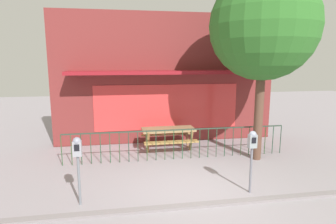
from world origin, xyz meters
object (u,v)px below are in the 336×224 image
object	(u,v)px
parking_meter_near	(252,145)
parking_meter_far	(77,153)
picnic_table_left	(168,133)
street_tree	(264,27)

from	to	relation	value
parking_meter_near	parking_meter_far	world-z (taller)	parking_meter_far
picnic_table_left	street_tree	world-z (taller)	street_tree
picnic_table_left	parking_meter_near	xyz separation A→B (m)	(1.35, -3.54, 0.54)
parking_meter_far	street_tree	xyz separation A→B (m)	(5.14, 2.09, 2.90)
parking_meter_near	street_tree	world-z (taller)	street_tree
parking_meter_near	parking_meter_far	xyz separation A→B (m)	(-3.89, 0.08, 0.01)
parking_meter_near	picnic_table_left	bearing A→B (deg)	110.82
picnic_table_left	street_tree	size ratio (longest dim) A/B	0.32
street_tree	picnic_table_left	bearing A→B (deg)	152.32
picnic_table_left	parking_meter_near	size ratio (longest dim) A/B	1.21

